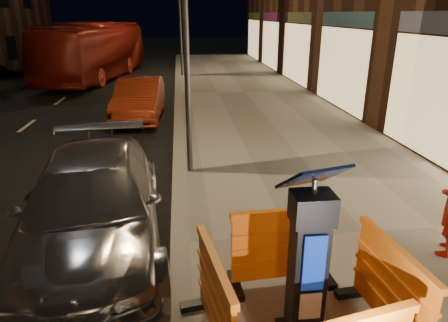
{
  "coord_description": "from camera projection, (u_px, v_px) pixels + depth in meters",
  "views": [
    {
      "loc": [
        0.09,
        -5.43,
        3.5
      ],
      "look_at": [
        0.8,
        1.0,
        1.1
      ],
      "focal_mm": 32.0,
      "sensor_mm": 36.0,
      "label": 1
    }
  ],
  "objects": [
    {
      "name": "car_silver",
      "position": [
        98.0,
        247.0,
        6.36
      ],
      "size": [
        2.56,
        5.23,
        1.46
      ],
      "primitive_type": "imported",
      "rotation": [
        0.0,
        0.0,
        0.1
      ],
      "color": "#A1A1A5",
      "rests_on": "ground"
    },
    {
      "name": "barrier_back",
      "position": [
        283.0,
        247.0,
        5.1
      ],
      "size": [
        1.43,
        0.67,
        1.08
      ],
      "primitive_type": "cube",
      "rotation": [
        0.0,
        0.0,
        0.07
      ],
      "color": "orange",
      "rests_on": "sidewalk"
    },
    {
      "name": "parking_kiosk",
      "position": [
        308.0,
        262.0,
        4.06
      ],
      "size": [
        0.68,
        0.68,
        1.94
      ],
      "primitive_type": "cube",
      "rotation": [
        0.0,
        0.0,
        0.12
      ],
      "color": "black",
      "rests_on": "sidewalk"
    },
    {
      "name": "barrier_bldgside",
      "position": [
        390.0,
        290.0,
        4.31
      ],
      "size": [
        0.69,
        1.44,
        1.08
      ],
      "primitive_type": "cube",
      "rotation": [
        0.0,
        0.0,
        1.66
      ],
      "color": "orange",
      "rests_on": "sidewalk"
    },
    {
      "name": "street_lamp_far",
      "position": [
        180.0,
        20.0,
        21.97
      ],
      "size": [
        0.12,
        0.12,
        6.0
      ],
      "primitive_type": "cylinder",
      "color": "#3F3F44",
      "rests_on": "sidewalk"
    },
    {
      "name": "kerb",
      "position": [
        180.0,
        246.0,
        6.24
      ],
      "size": [
        0.3,
        60.0,
        0.15
      ],
      "primitive_type": "cube",
      "color": "slate",
      "rests_on": "ground"
    },
    {
      "name": "barrier_kerbside",
      "position": [
        216.0,
        303.0,
        4.11
      ],
      "size": [
        0.78,
        1.46,
        1.08
      ],
      "primitive_type": "cube",
      "rotation": [
        0.0,
        0.0,
        1.73
      ],
      "color": "orange",
      "rests_on": "sidewalk"
    },
    {
      "name": "car_red",
      "position": [
        141.0,
        118.0,
        14.15
      ],
      "size": [
        1.62,
        4.25,
        1.38
      ],
      "primitive_type": "imported",
      "rotation": [
        0.0,
        0.0,
        -0.04
      ],
      "color": "maroon",
      "rests_on": "ground"
    },
    {
      "name": "bus_doubledecker",
      "position": [
        99.0,
        78.0,
        22.83
      ],
      "size": [
        4.38,
        11.27,
        3.06
      ],
      "primitive_type": "imported",
      "rotation": [
        0.0,
        0.0,
        -0.17
      ],
      "color": "maroon",
      "rests_on": "ground"
    },
    {
      "name": "street_lamp_mid",
      "position": [
        186.0,
        32.0,
        7.99
      ],
      "size": [
        0.12,
        0.12,
        6.0
      ],
      "primitive_type": "cylinder",
      "color": "#3F3F44",
      "rests_on": "sidewalk"
    },
    {
      "name": "ground_plane",
      "position": [
        180.0,
        250.0,
        6.27
      ],
      "size": [
        120.0,
        120.0,
        0.0
      ],
      "primitive_type": "plane",
      "color": "black",
      "rests_on": "ground"
    },
    {
      "name": "sidewalk",
      "position": [
        364.0,
        235.0,
        6.55
      ],
      "size": [
        6.0,
        60.0,
        0.15
      ],
      "primitive_type": "cube",
      "color": "gray",
      "rests_on": "ground"
    }
  ]
}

